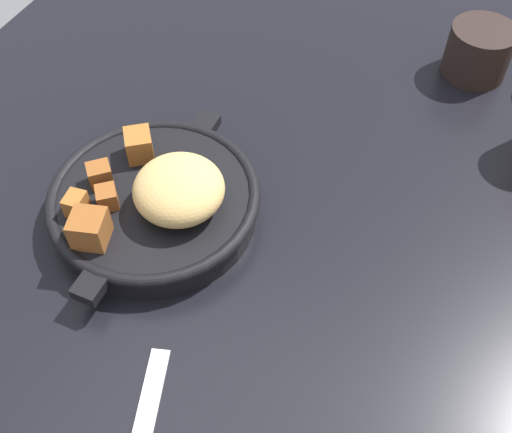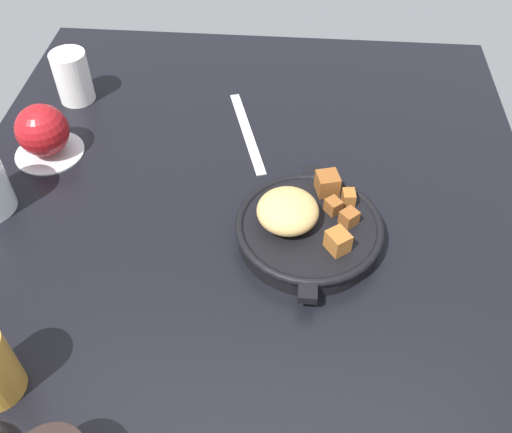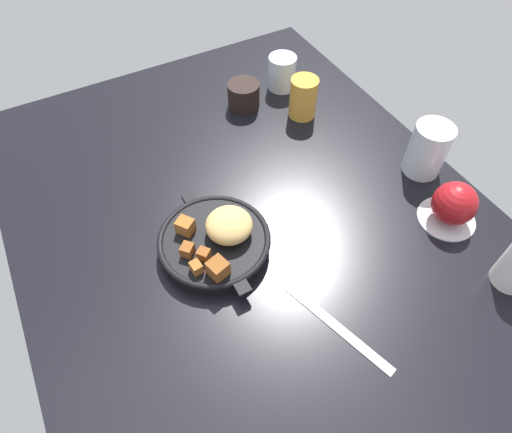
{
  "view_description": "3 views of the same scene",
  "coord_description": "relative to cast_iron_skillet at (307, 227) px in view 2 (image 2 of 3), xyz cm",
  "views": [
    {
      "loc": [
        33.46,
        14.35,
        47.42
      ],
      "look_at": [
        2.66,
        0.9,
        4.88
      ],
      "focal_mm": 42.89,
      "sensor_mm": 36.0,
      "label": 1
    },
    {
      "loc": [
        -49.74,
        -6.66,
        60.51
      ],
      "look_at": [
        -0.56,
        -2.64,
        7.73
      ],
      "focal_mm": 39.8,
      "sensor_mm": 36.0,
      "label": 2
    },
    {
      "loc": [
        45.8,
        -24.54,
        66.77
      ],
      "look_at": [
        2.65,
        -1.04,
        4.12
      ],
      "focal_mm": 30.53,
      "sensor_mm": 36.0,
      "label": 3
    }
  ],
  "objects": [
    {
      "name": "cast_iron_skillet",
      "position": [
        0.0,
        0.0,
        0.0
      ],
      "size": [
        24.73,
        20.48,
        7.67
      ],
      "color": "black",
      "rests_on": "ground_plane"
    },
    {
      "name": "butter_knife",
      "position": [
        23.1,
        10.41,
        -2.39
      ],
      "size": [
        21.46,
        8.06,
        0.36
      ],
      "primitive_type": "cube",
      "rotation": [
        0.0,
        0.0,
        0.3
      ],
      "color": "silver",
      "rests_on": "ground_plane"
    },
    {
      "name": "ground_plane",
      "position": [
        -2.91,
        9.36,
        -3.77
      ],
      "size": [
        116.23,
        87.73,
        2.4
      ],
      "primitive_type": "cube",
      "color": "black"
    },
    {
      "name": "saucer_plate",
      "position": [
        15.1,
        41.98,
        -2.27
      ],
      "size": [
        11.05,
        11.05,
        0.6
      ],
      "primitive_type": "cylinder",
      "color": "#B7BABF",
      "rests_on": "ground_plane"
    },
    {
      "name": "white_creamer_pitcher",
      "position": [
        30.32,
        41.83,
        2.01
      ],
      "size": [
        6.19,
        6.19,
        9.16
      ],
      "primitive_type": "cylinder",
      "color": "white",
      "rests_on": "ground_plane"
    },
    {
      "name": "red_apple",
      "position": [
        15.1,
        41.98,
        2.16
      ],
      "size": [
        8.27,
        8.27,
        8.27
      ],
      "primitive_type": "sphere",
      "color": "maroon",
      "rests_on": "saucer_plate"
    }
  ]
}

